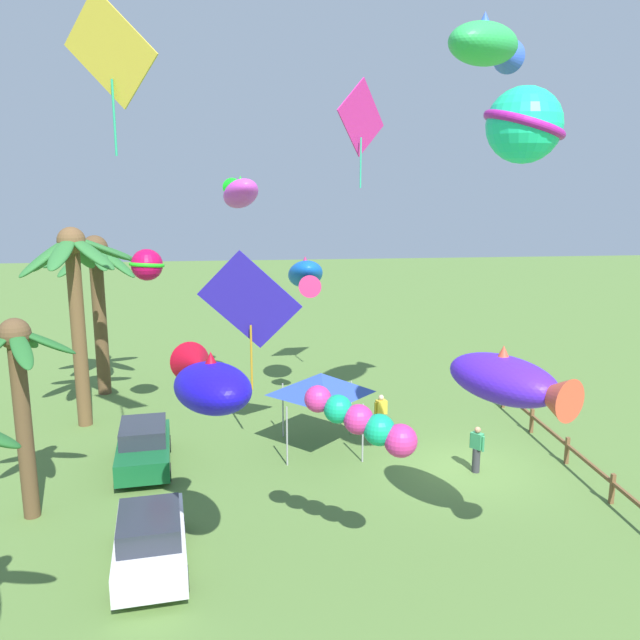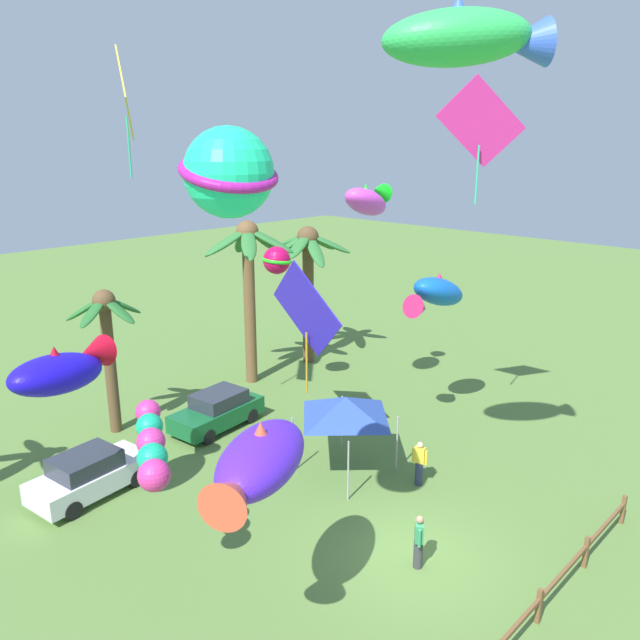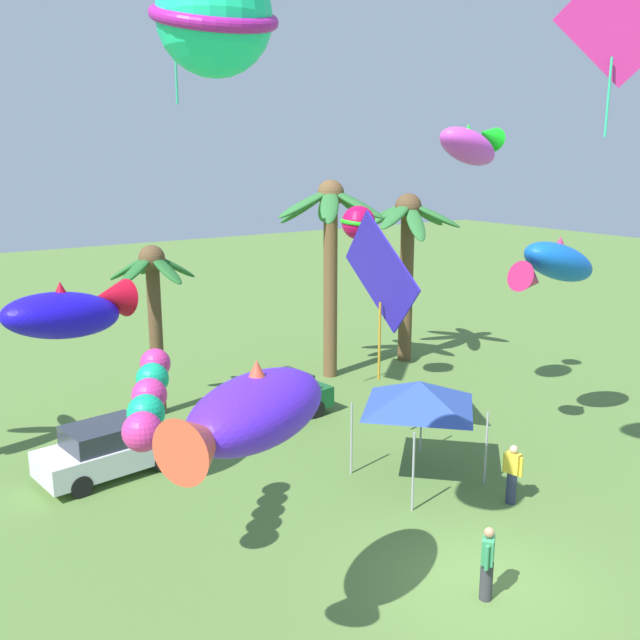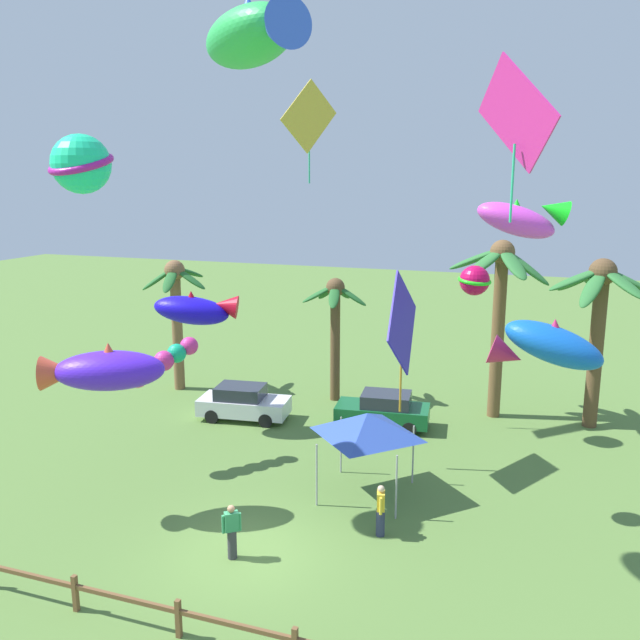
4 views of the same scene
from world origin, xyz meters
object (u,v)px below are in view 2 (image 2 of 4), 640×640
Objects in this scene: parked_car_1 at (217,410)px; kite_fish_3 at (467,38)px; kite_fish_8 at (368,200)px; kite_fish_9 at (62,370)px; palm_tree_2 at (107,332)px; kite_diamond_6 at (306,311)px; spectator_0 at (419,463)px; kite_fish_10 at (436,294)px; spectator_1 at (419,541)px; kite_ball_7 at (229,173)px; kite_fish_2 at (258,462)px; kite_diamond_4 at (125,95)px; kite_ball_5 at (277,260)px; kite_diamond_0 at (481,124)px; palm_tree_1 at (308,262)px; kite_tube_1 at (151,446)px; parked_car_0 at (90,474)px; palm_tree_3 at (248,264)px; festival_tent at (345,407)px.

parked_car_1 is 16.93m from kite_fish_3.
kite_fish_9 is (-12.46, 0.64, -3.93)m from kite_fish_8.
kite_fish_8 reaches higher than palm_tree_2.
spectator_0 is at bearing -83.77° from kite_diamond_6.
kite_diamond_6 is at bearing -175.29° from kite_fish_8.
kite_fish_10 is at bearing -26.34° from kite_diamond_6.
kite_fish_3 is at bearing -144.37° from kite_fish_10.
spectator_0 is 4.38m from spectator_1.
kite_fish_2 is at bearing -24.58° from kite_ball_7.
kite_fish_10 is (12.95, 3.78, -5.18)m from kite_ball_7.
kite_diamond_4 reaches higher than kite_diamond_6.
spectator_0 is at bearing 9.98° from kite_fish_2.
kite_diamond_0 is at bearing -78.61° from kite_ball_5.
palm_tree_1 is at bearing 64.53° from kite_fish_8.
parked_car_1 is 2.56× the size of spectator_1.
palm_tree_1 is 2.80× the size of kite_tube_1.
kite_tube_1 is at bearing -120.20° from kite_diamond_4.
parked_car_0 is 17.11m from kite_fish_3.
kite_ball_5 reaches higher than kite_fish_2.
kite_fish_9 is at bearing -127.13° from palm_tree_2.
palm_tree_3 is at bearing 50.71° from kite_fish_2.
festival_tent is 0.83× the size of kite_fish_10.
kite_fish_2 is (0.38, -3.69, 0.79)m from kite_tube_1.
festival_tent reaches higher than spectator_1.
palm_tree_3 is 1.89× the size of kite_diamond_0.
kite_fish_8 reaches higher than parked_car_0.
kite_ball_5 is at bearing 116.62° from kite_fish_8.
palm_tree_3 is 10.68m from kite_diamond_4.
kite_fish_8 is at bearing 13.82° from kite_tube_1.
kite_fish_3 is (-1.57, -4.91, 11.11)m from festival_tent.
festival_tent is 10.51m from kite_diamond_0.
palm_tree_3 is 1.93× the size of kite_diamond_4.
kite_fish_3 is (-8.95, -14.08, 8.23)m from palm_tree_1.
palm_tree_2 is at bearing 114.22° from spectator_0.
festival_tent is at bearing -112.50° from kite_ball_5.
festival_tent is 6.19m from kite_fish_10.
kite_fish_3 is at bearing -107.77° from festival_tent.
kite_diamond_6 is at bearing 17.81° from kite_tube_1.
palm_tree_2 reaches higher than parked_car_0.
kite_ball_5 is 11.16m from kite_fish_9.
kite_fish_10 is at bearing 62.05° from kite_diamond_0.
palm_tree_1 is at bearing 16.23° from kite_diamond_4.
kite_tube_1 is 0.69× the size of kite_fish_9.
kite_fish_8 is (11.91, 6.47, -1.66)m from kite_ball_7.
kite_fish_3 is at bearing -109.40° from palm_tree_3.
palm_tree_3 is 12.68m from kite_diamond_0.
palm_tree_2 is at bearing 125.26° from kite_diamond_6.
palm_tree_1 reaches higher than spectator_1.
kite_fish_8 is (1.74, -3.47, 2.62)m from kite_ball_5.
festival_tent is 12.49m from kite_diamond_4.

